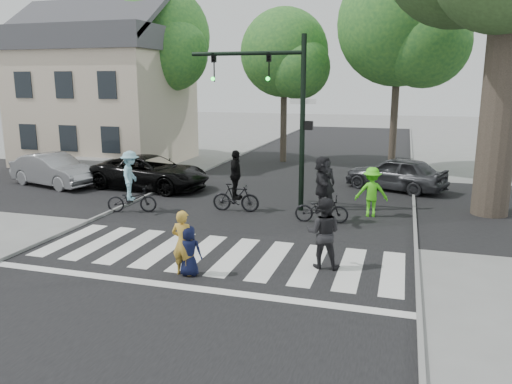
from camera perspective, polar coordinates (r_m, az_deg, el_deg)
ground at (r=12.40m, az=-6.26°, el=-8.63°), size 120.00×120.00×0.00m
road_stem at (r=16.88m, az=0.31°, el=-2.78°), size 10.00×70.00×0.01m
road_cross at (r=19.69m, az=2.76°, el=-0.57°), size 70.00×10.00×0.01m
curb_left at (r=18.87m, az=-14.57°, el=-1.41°), size 0.10×70.00×0.10m
curb_right at (r=16.25m, az=17.71°, el=-3.84°), size 0.10×70.00×0.10m
crosswalk at (r=12.96m, az=-5.12°, el=-7.60°), size 10.00×3.85×0.01m
traffic_signal at (r=17.36m, az=2.60°, el=10.66°), size 4.45×0.29×6.00m
bg_tree_0 at (r=32.36m, az=-18.50°, el=14.86°), size 5.46×5.20×8.97m
bg_tree_1 at (r=29.37m, az=-10.76°, el=16.58°), size 6.09×5.80×9.80m
bg_tree_2 at (r=28.00m, az=3.67°, el=15.18°), size 5.04×4.80×8.40m
bg_tree_3 at (r=26.02m, az=16.75°, el=17.48°), size 6.30×6.00×10.20m
house at (r=29.39m, az=-16.82°, el=10.70°), size 8.40×8.10×8.82m
pedestrian_woman at (r=11.78m, az=-8.34°, el=-5.79°), size 0.60×0.42×1.57m
pedestrian_child at (r=11.78m, az=-7.64°, el=-6.70°), size 0.63×0.45×1.20m
pedestrian_adult at (r=12.20m, az=7.72°, el=-4.65°), size 0.88×0.70×1.76m
cyclist_left at (r=17.75m, az=-14.08°, el=0.68°), size 1.80×1.25×2.15m
cyclist_mid at (r=17.34m, az=-2.33°, el=0.62°), size 1.69×1.04×2.16m
cyclist_right at (r=16.05m, az=7.56°, el=-0.16°), size 1.76×1.64×2.17m
car_suv at (r=21.56m, az=-11.98°, el=2.21°), size 5.32×2.91×1.41m
car_silver at (r=23.41m, az=-22.13°, el=2.35°), size 4.51×2.57×1.41m
car_grey at (r=21.66m, az=15.66°, el=2.06°), size 4.47×3.10×1.41m
bystander_hivis at (r=17.13m, az=13.07°, el=-0.01°), size 1.16×0.76×1.68m
bystander_dark at (r=18.06m, az=7.95°, el=1.06°), size 0.69×0.48×1.82m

